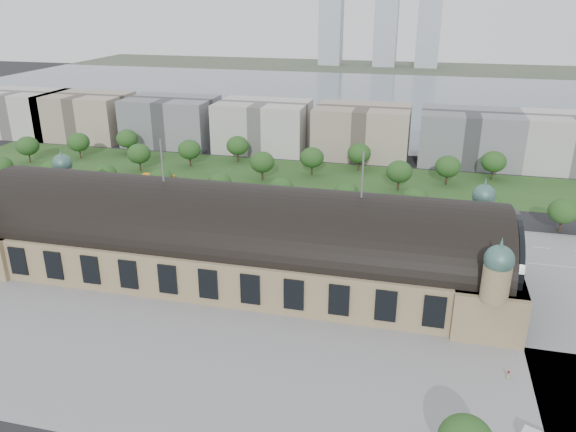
% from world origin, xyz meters
% --- Properties ---
extents(ground, '(900.00, 900.00, 0.00)m').
position_xyz_m(ground, '(0.00, 0.00, 0.00)').
color(ground, black).
rests_on(ground, ground).
extents(station, '(150.00, 48.40, 44.30)m').
position_xyz_m(station, '(0.00, 0.00, 10.28)').
color(station, '#917D5A').
rests_on(station, ground).
extents(plaza_south, '(190.00, 48.00, 0.12)m').
position_xyz_m(plaza_south, '(10.00, -44.00, 0.00)').
color(plaza_south, gray).
rests_on(plaza_south, ground).
extents(road_slab, '(260.00, 26.00, 0.10)m').
position_xyz_m(road_slab, '(-20.00, 38.00, 0.00)').
color(road_slab, black).
rests_on(road_slab, ground).
extents(grass_belt, '(300.00, 45.00, 0.10)m').
position_xyz_m(grass_belt, '(-15.00, 93.00, 0.00)').
color(grass_belt, '#294A1D').
rests_on(grass_belt, ground).
extents(petrol_station, '(14.00, 13.00, 5.05)m').
position_xyz_m(petrol_station, '(-53.91, 65.28, 2.95)').
color(petrol_station, orange).
rests_on(petrol_station, ground).
extents(lake, '(700.00, 320.00, 0.08)m').
position_xyz_m(lake, '(0.00, 298.00, 0.00)').
color(lake, slate).
rests_on(lake, ground).
extents(far_shore, '(700.00, 120.00, 0.14)m').
position_xyz_m(far_shore, '(0.00, 498.00, 0.00)').
color(far_shore, '#44513D').
rests_on(far_shore, ground).
extents(far_tower_left, '(24.00, 24.00, 80.00)m').
position_xyz_m(far_tower_left, '(-60.00, 508.00, 40.00)').
color(far_tower_left, '#9EA8B2').
rests_on(far_tower_left, ground).
extents(far_tower_mid, '(24.00, 24.00, 85.00)m').
position_xyz_m(far_tower_mid, '(0.00, 508.00, 42.50)').
color(far_tower_mid, '#9EA8B2').
rests_on(far_tower_mid, ground).
extents(far_tower_right, '(24.00, 24.00, 75.00)m').
position_xyz_m(far_tower_right, '(45.00, 508.00, 37.50)').
color(far_tower_right, '#9EA8B2').
rests_on(far_tower_right, ground).
extents(office_0, '(45.00, 32.00, 24.00)m').
position_xyz_m(office_0, '(-170.00, 133.00, 12.00)').
color(office_0, '#BAB8B0').
rests_on(office_0, ground).
extents(office_1, '(45.00, 32.00, 24.00)m').
position_xyz_m(office_1, '(-130.00, 133.00, 12.00)').
color(office_1, '#A1937E').
rests_on(office_1, ground).
extents(office_2, '(45.00, 32.00, 24.00)m').
position_xyz_m(office_2, '(-80.00, 133.00, 12.00)').
color(office_2, slate).
rests_on(office_2, ground).
extents(office_3, '(45.00, 32.00, 24.00)m').
position_xyz_m(office_3, '(-30.00, 133.00, 12.00)').
color(office_3, '#BAB8B0').
rests_on(office_3, ground).
extents(office_4, '(45.00, 32.00, 24.00)m').
position_xyz_m(office_4, '(20.00, 133.00, 12.00)').
color(office_4, '#A1937E').
rests_on(office_4, ground).
extents(office_5, '(45.00, 32.00, 24.00)m').
position_xyz_m(office_5, '(70.00, 133.00, 12.00)').
color(office_5, slate).
rests_on(office_5, ground).
extents(office_6, '(45.00, 32.00, 24.00)m').
position_xyz_m(office_6, '(115.00, 133.00, 12.00)').
color(office_6, '#BAB8B0').
rests_on(office_6, ground).
extents(tree_row_0, '(9.60, 9.60, 11.52)m').
position_xyz_m(tree_row_0, '(-120.00, 53.00, 7.43)').
color(tree_row_0, '#2D2116').
rests_on(tree_row_0, ground).
extents(tree_row_1, '(9.60, 9.60, 11.52)m').
position_xyz_m(tree_row_1, '(-96.00, 53.00, 7.43)').
color(tree_row_1, '#2D2116').
rests_on(tree_row_1, ground).
extents(tree_row_2, '(9.60, 9.60, 11.52)m').
position_xyz_m(tree_row_2, '(-72.00, 53.00, 7.43)').
color(tree_row_2, '#2D2116').
rests_on(tree_row_2, ground).
extents(tree_row_3, '(9.60, 9.60, 11.52)m').
position_xyz_m(tree_row_3, '(-48.00, 53.00, 7.43)').
color(tree_row_3, '#2D2116').
rests_on(tree_row_3, ground).
extents(tree_row_4, '(9.60, 9.60, 11.52)m').
position_xyz_m(tree_row_4, '(-24.00, 53.00, 7.43)').
color(tree_row_4, '#2D2116').
rests_on(tree_row_4, ground).
extents(tree_row_5, '(9.60, 9.60, 11.52)m').
position_xyz_m(tree_row_5, '(0.00, 53.00, 7.43)').
color(tree_row_5, '#2D2116').
rests_on(tree_row_5, ground).
extents(tree_row_6, '(9.60, 9.60, 11.52)m').
position_xyz_m(tree_row_6, '(24.00, 53.00, 7.43)').
color(tree_row_6, '#2D2116').
rests_on(tree_row_6, ground).
extents(tree_row_7, '(9.60, 9.60, 11.52)m').
position_xyz_m(tree_row_7, '(48.00, 53.00, 7.43)').
color(tree_row_7, '#2D2116').
rests_on(tree_row_7, ground).
extents(tree_row_8, '(9.60, 9.60, 11.52)m').
position_xyz_m(tree_row_8, '(72.00, 53.00, 7.43)').
color(tree_row_8, '#2D2116').
rests_on(tree_row_8, ground).
extents(tree_row_9, '(9.60, 9.60, 11.52)m').
position_xyz_m(tree_row_9, '(96.00, 53.00, 7.43)').
color(tree_row_9, '#2D2116').
rests_on(tree_row_9, ground).
extents(tree_belt_0, '(10.40, 10.40, 12.48)m').
position_xyz_m(tree_belt_0, '(-130.00, 83.00, 8.05)').
color(tree_belt_0, '#2D2116').
rests_on(tree_belt_0, ground).
extents(tree_belt_1, '(10.40, 10.40, 12.48)m').
position_xyz_m(tree_belt_1, '(-111.00, 95.00, 8.05)').
color(tree_belt_1, '#2D2116').
rests_on(tree_belt_1, ground).
extents(tree_belt_2, '(10.40, 10.40, 12.48)m').
position_xyz_m(tree_belt_2, '(-92.00, 107.00, 8.05)').
color(tree_belt_2, '#2D2116').
rests_on(tree_belt_2, ground).
extents(tree_belt_3, '(10.40, 10.40, 12.48)m').
position_xyz_m(tree_belt_3, '(-73.00, 83.00, 8.05)').
color(tree_belt_3, '#2D2116').
rests_on(tree_belt_3, ground).
extents(tree_belt_4, '(10.40, 10.40, 12.48)m').
position_xyz_m(tree_belt_4, '(-54.00, 95.00, 8.05)').
color(tree_belt_4, '#2D2116').
rests_on(tree_belt_4, ground).
extents(tree_belt_5, '(10.40, 10.40, 12.48)m').
position_xyz_m(tree_belt_5, '(-35.00, 107.00, 8.05)').
color(tree_belt_5, '#2D2116').
rests_on(tree_belt_5, ground).
extents(tree_belt_6, '(10.40, 10.40, 12.48)m').
position_xyz_m(tree_belt_6, '(-16.00, 83.00, 8.05)').
color(tree_belt_6, '#2D2116').
rests_on(tree_belt_6, ground).
extents(tree_belt_7, '(10.40, 10.40, 12.48)m').
position_xyz_m(tree_belt_7, '(3.00, 95.00, 8.05)').
color(tree_belt_7, '#2D2116').
rests_on(tree_belt_7, ground).
extents(tree_belt_8, '(10.40, 10.40, 12.48)m').
position_xyz_m(tree_belt_8, '(22.00, 107.00, 8.05)').
color(tree_belt_8, '#2D2116').
rests_on(tree_belt_8, ground).
extents(tree_belt_9, '(10.40, 10.40, 12.48)m').
position_xyz_m(tree_belt_9, '(41.00, 83.00, 8.05)').
color(tree_belt_9, '#2D2116').
rests_on(tree_belt_9, ground).
extents(tree_belt_10, '(10.40, 10.40, 12.48)m').
position_xyz_m(tree_belt_10, '(60.00, 95.00, 8.05)').
color(tree_belt_10, '#2D2116').
rests_on(tree_belt_10, ground).
extents(tree_belt_11, '(10.40, 10.40, 12.48)m').
position_xyz_m(tree_belt_11, '(79.00, 107.00, 8.05)').
color(tree_belt_11, '#2D2116').
rests_on(tree_belt_11, ground).
extents(traffic_car_1, '(4.63, 1.94, 1.49)m').
position_xyz_m(traffic_car_1, '(-75.63, 46.89, 0.74)').
color(traffic_car_1, gray).
rests_on(traffic_car_1, ground).
extents(traffic_car_2, '(5.30, 2.69, 1.43)m').
position_xyz_m(traffic_car_2, '(-48.12, 33.01, 0.72)').
color(traffic_car_2, black).
rests_on(traffic_car_2, ground).
extents(traffic_car_3, '(5.16, 2.40, 1.46)m').
position_xyz_m(traffic_car_3, '(-20.48, 39.93, 0.73)').
color(traffic_car_3, maroon).
rests_on(traffic_car_3, ground).
extents(traffic_car_4, '(4.00, 1.71, 1.35)m').
position_xyz_m(traffic_car_4, '(-7.27, 29.68, 0.67)').
color(traffic_car_4, '#1D1A4B').
rests_on(traffic_car_4, ground).
extents(traffic_car_5, '(4.21, 1.67, 1.36)m').
position_xyz_m(traffic_car_5, '(47.89, 40.10, 0.68)').
color(traffic_car_5, '#4F5356').
rests_on(traffic_car_5, ground).
extents(traffic_car_6, '(5.05, 2.37, 1.40)m').
position_xyz_m(traffic_car_6, '(63.43, 27.12, 0.70)').
color(traffic_car_6, silver).
rests_on(traffic_car_6, ground).
extents(parked_car_0, '(4.19, 2.73, 1.30)m').
position_xyz_m(parked_car_0, '(-79.51, 25.00, 0.65)').
color(parked_car_0, black).
rests_on(parked_car_0, ground).
extents(parked_car_1, '(5.04, 4.29, 1.29)m').
position_xyz_m(parked_car_1, '(-79.27, 21.00, 0.64)').
color(parked_car_1, maroon).
rests_on(parked_car_1, ground).
extents(parked_car_2, '(5.42, 4.00, 1.46)m').
position_xyz_m(parked_car_2, '(-49.41, 23.10, 0.73)').
color(parked_car_2, '#172042').
rests_on(parked_car_2, ground).
extents(parked_car_3, '(4.32, 3.06, 1.37)m').
position_xyz_m(parked_car_3, '(-40.19, 21.00, 0.68)').
color(parked_car_3, slate).
rests_on(parked_car_3, ground).
extents(parked_car_4, '(4.61, 3.29, 1.44)m').
position_xyz_m(parked_car_4, '(-43.49, 25.00, 0.72)').
color(parked_car_4, silver).
rests_on(parked_car_4, ground).
extents(parked_car_5, '(5.47, 4.07, 1.38)m').
position_xyz_m(parked_car_5, '(-33.40, 24.23, 0.69)').
color(parked_car_5, gray).
rests_on(parked_car_5, ground).
extents(parked_car_6, '(5.52, 3.91, 1.48)m').
position_xyz_m(parked_car_6, '(-29.48, 25.00, 0.74)').
color(parked_car_6, black).
rests_on(parked_car_6, ground).
extents(bus_west, '(11.45, 2.73, 3.19)m').
position_xyz_m(bus_west, '(-3.15, 27.00, 1.59)').
color(bus_west, red).
rests_on(bus_west, ground).
extents(bus_mid, '(12.15, 3.35, 3.35)m').
position_xyz_m(bus_mid, '(6.25, 27.95, 1.68)').
color(bus_mid, beige).
rests_on(bus_mid, ground).
extents(bus_east, '(12.65, 3.57, 3.49)m').
position_xyz_m(bus_east, '(13.80, 32.00, 1.74)').
color(bus_east, beige).
rests_on(bus_east, ground).
extents(pedestrian_0, '(1.05, 0.85, 1.87)m').
position_xyz_m(pedestrian_0, '(70.37, -32.45, 0.94)').
color(pedestrian_0, gray).
rests_on(pedestrian_0, ground).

